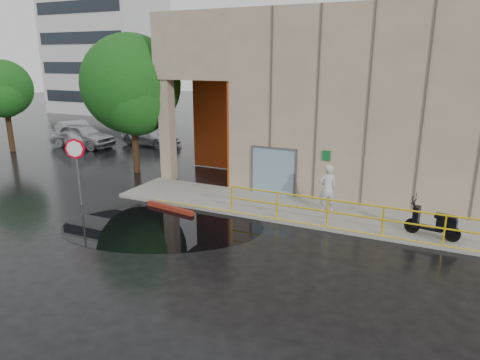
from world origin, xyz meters
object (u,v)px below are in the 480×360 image
(car_a, at_px, (82,135))
(tree_near, at_px, (132,88))
(stop_sign, at_px, (76,158))
(tree_far, at_px, (4,91))
(scooter, at_px, (434,215))
(person, at_px, (327,188))
(red_curb, at_px, (170,208))
(car_b, at_px, (76,133))
(car_c, at_px, (151,135))

(car_a, height_order, tree_near, tree_near)
(stop_sign, distance_m, car_a, 13.06)
(stop_sign, xyz_separation_m, tree_far, (-12.09, 6.22, 1.91))
(stop_sign, bearing_deg, scooter, 8.56)
(stop_sign, relative_size, tree_near, 0.39)
(stop_sign, bearing_deg, person, 17.26)
(scooter, bearing_deg, red_curb, -161.84)
(tree_far, bearing_deg, tree_near, -4.67)
(stop_sign, bearing_deg, tree_near, 101.66)
(car_a, xyz_separation_m, car_b, (-1.14, 0.56, -0.01))
(scooter, bearing_deg, tree_far, -177.45)
(car_a, distance_m, tree_far, 5.43)
(scooter, xyz_separation_m, tree_near, (-14.67, 3.16, 3.54))
(car_c, distance_m, tree_far, 9.60)
(person, height_order, tree_far, tree_far)
(person, height_order, car_b, person)
(stop_sign, relative_size, car_c, 0.60)
(car_b, bearing_deg, car_a, -86.12)
(person, relative_size, stop_sign, 0.67)
(car_a, height_order, car_b, car_a)
(scooter, distance_m, tree_near, 15.42)
(red_curb, distance_m, tree_near, 7.87)
(red_curb, distance_m, car_b, 16.53)
(car_a, bearing_deg, car_b, 63.92)
(scooter, distance_m, car_a, 23.65)
(tree_near, distance_m, tree_far, 10.99)
(stop_sign, height_order, car_a, stop_sign)
(person, height_order, tree_near, tree_near)
(person, xyz_separation_m, car_c, (-14.80, 8.84, -0.42))
(car_a, relative_size, car_c, 1.01)
(car_a, xyz_separation_m, car_c, (3.88, 2.58, -0.13))
(scooter, height_order, car_a, car_a)
(scooter, bearing_deg, car_c, 163.84)
(scooter, height_order, stop_sign, stop_sign)
(scooter, bearing_deg, tree_near, 179.39)
(tree_near, xyz_separation_m, tree_far, (-10.94, 0.89, -0.51))
(tree_far, bearing_deg, scooter, -8.99)
(person, distance_m, tree_far, 22.18)
(car_b, bearing_deg, tree_far, -177.84)
(red_curb, bearing_deg, car_a, 146.86)
(stop_sign, relative_size, red_curb, 1.19)
(car_b, xyz_separation_m, tree_far, (-1.95, -3.71, 3.16))
(car_b, height_order, tree_near, tree_near)
(scooter, height_order, tree_far, tree_far)
(tree_near, bearing_deg, car_b, 152.87)
(red_curb, relative_size, car_a, 0.50)
(scooter, distance_m, stop_sign, 13.74)
(person, distance_m, car_a, 19.71)
(stop_sign, bearing_deg, car_b, 135.02)
(car_a, height_order, car_c, car_a)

